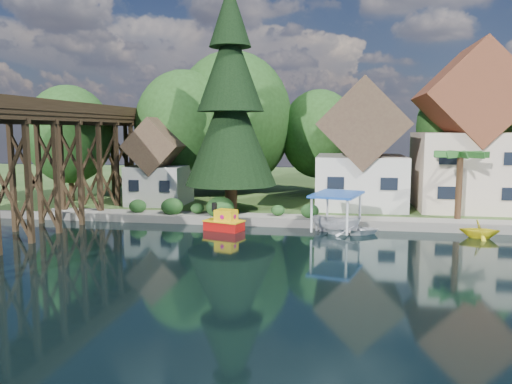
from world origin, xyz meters
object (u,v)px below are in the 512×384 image
house_left (361,154)px  tugboat (224,222)px  trestle_bridge (49,156)px  boat_white_a (353,228)px  shed (159,168)px  house_center (469,140)px  boat_canopy (336,216)px  palm_tree (460,156)px  conifer (231,103)px  boat_yellow (480,228)px

house_left → tugboat: (-9.97, -9.96, -4.53)m
trestle_bridge → boat_white_a: trestle_bridge is taller
house_left → shed: bearing=-175.2°
house_center → boat_canopy: bearing=-137.9°
palm_tree → tugboat: bearing=-165.1°
house_center → boat_white_a: bearing=-134.2°
trestle_bridge → house_left: house_left is taller
house_center → tugboat: 22.43m
house_center → house_left: bearing=-176.8°
trestle_bridge → boat_canopy: (21.04, 1.44, -4.14)m
house_left → shed: (-18.00, -1.50, -1.31)m
conifer → boat_white_a: bearing=-26.6°
palm_tree → boat_yellow: size_ratio=2.16×
house_center → tugboat: bearing=-151.1°
conifer → boat_yellow: size_ratio=7.26×
boat_canopy → boat_yellow: bearing=-1.2°
boat_canopy → boat_yellow: (9.54, -0.19, -0.54)m
house_left → house_center: 9.10m
trestle_bridge → palm_tree: bearing=10.2°
house_center → boat_yellow: house_center is taller
trestle_bridge → tugboat: (13.03, 0.87, -4.74)m
trestle_bridge → shed: 10.69m
boat_yellow → tugboat: bearing=97.6°
tugboat → boat_white_a: tugboat is taller
tugboat → boat_white_a: bearing=2.4°
trestle_bridge → shed: trestle_bridge is taller
house_left → tugboat: 14.80m
palm_tree → trestle_bridge: bearing=-169.8°
boat_canopy → house_center: bearing=42.1°
palm_tree → shed: bearing=171.1°
conifer → boat_yellow: conifer is taller
house_center → palm_tree: bearing=-108.0°
palm_tree → boat_yellow: (0.51, -4.16, -4.61)m
trestle_bridge → boat_canopy: trestle_bridge is taller
house_center → boat_yellow: 11.69m
trestle_bridge → boat_yellow: 30.97m
house_center → tugboat: (-18.97, -10.46, -5.81)m
shed → conifer: (7.37, -3.16, 5.54)m
boat_white_a → house_left: bearing=-8.0°
house_left → conifer: size_ratio=0.60×
trestle_bridge → palm_tree: size_ratio=8.08×
boat_canopy → trestle_bridge: bearing=-176.1°
house_center → conifer: 20.51m
boat_white_a → boat_yellow: (8.40, 0.00, 0.29)m
palm_tree → boat_yellow: palm_tree is taller
house_left → boat_white_a: house_left is taller
boat_white_a → boat_yellow: bearing=-93.2°
shed → trestle_bridge: bearing=-118.2°
shed → boat_yellow: (25.59, -8.08, -3.16)m
trestle_bridge → boat_white_a: bearing=3.2°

